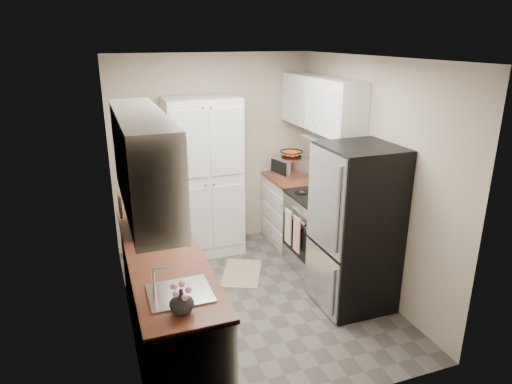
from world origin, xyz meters
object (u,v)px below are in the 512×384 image
at_px(pantry_cabinet, 204,178).
at_px(toaster_oven, 291,166).
at_px(electric_range, 320,231).
at_px(wine_bottle, 152,204).
at_px(refrigerator, 356,228).
at_px(microwave, 150,212).

relative_size(pantry_cabinet, toaster_oven, 4.67).
distance_m(electric_range, toaster_oven, 1.07).
xyz_separation_m(electric_range, wine_bottle, (-1.95, -0.05, 0.61)).
bearing_deg(wine_bottle, electric_range, 1.57).
distance_m(refrigerator, toaster_oven, 1.72).
relative_size(wine_bottle, toaster_oven, 0.80).
bearing_deg(wine_bottle, refrigerator, -21.31).
relative_size(refrigerator, wine_bottle, 4.98).
distance_m(refrigerator, wine_bottle, 2.07).
xyz_separation_m(electric_range, toaster_oven, (0.01, 0.91, 0.57)).
relative_size(electric_range, toaster_oven, 2.64).
bearing_deg(toaster_oven, wine_bottle, -167.53).
distance_m(refrigerator, microwave, 2.05).
relative_size(refrigerator, toaster_oven, 3.97).
bearing_deg(microwave, refrigerator, -104.14).
distance_m(electric_range, wine_bottle, 2.04).
relative_size(electric_range, microwave, 1.89).
height_order(electric_range, wine_bottle, wine_bottle).
bearing_deg(toaster_oven, refrigerator, -105.23).
xyz_separation_m(microwave, wine_bottle, (0.05, 0.19, 0.01)).
height_order(electric_range, refrigerator, refrigerator).
relative_size(microwave, toaster_oven, 1.40).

